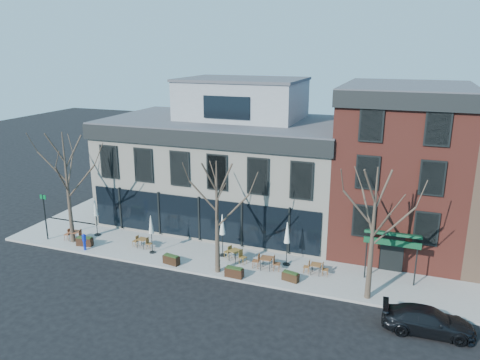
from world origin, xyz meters
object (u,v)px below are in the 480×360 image
(call_box, at_px, (84,241))
(cafe_set_0, at_px, (75,235))
(parked_sedan, at_px, (428,321))
(umbrella_0, at_px, (95,209))

(call_box, distance_m, cafe_set_0, 1.99)
(call_box, xyz_separation_m, cafe_set_0, (-1.67, 1.07, -0.19))
(call_box, bearing_deg, parked_sedan, -5.01)
(call_box, distance_m, umbrella_0, 2.98)
(parked_sedan, xyz_separation_m, call_box, (-21.85, 1.92, 0.15))
(call_box, bearing_deg, umbrella_0, 108.42)
(umbrella_0, bearing_deg, call_box, -71.58)
(cafe_set_0, relative_size, umbrella_0, 0.58)
(parked_sedan, height_order, umbrella_0, umbrella_0)
(call_box, relative_size, umbrella_0, 0.41)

